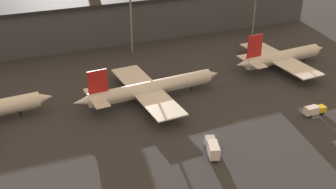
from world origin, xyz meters
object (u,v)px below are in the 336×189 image
Objects in this scene: airplane_2 at (281,57)px; service_vehicle_1 at (314,110)px; service_vehicle_2 at (212,148)px; airplane_1 at (150,88)px.

service_vehicle_1 is (-10.92, -31.05, -1.96)m from airplane_2.
airplane_2 is 58.47m from service_vehicle_2.
service_vehicle_2 is (4.21, -31.45, -1.55)m from airplane_1.
airplane_2 reaches higher than service_vehicle_2.
airplane_1 is 31.77m from service_vehicle_2.
service_vehicle_2 is (-45.09, -37.19, -1.59)m from airplane_2.
service_vehicle_1 is at bearing -113.82° from airplane_2.
airplane_1 is at bearing -177.80° from airplane_2.
airplane_2 reaches higher than airplane_1.
service_vehicle_2 is at bearing -86.81° from airplane_1.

